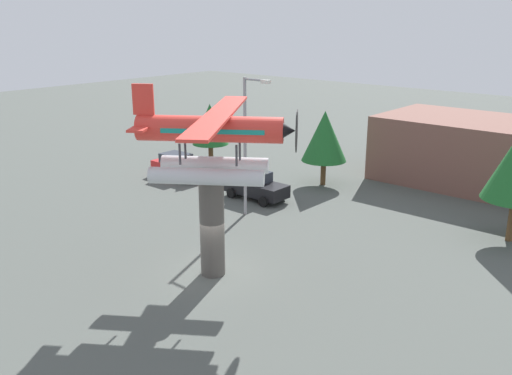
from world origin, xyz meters
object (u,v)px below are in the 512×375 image
storefront_building (484,153)px  tree_west (210,125)px  tree_east (325,136)px  car_mid_black (255,185)px  floatplane_monument (213,140)px  car_near_red (178,166)px  display_pedestal (212,227)px  streetlight_primary (248,138)px

storefront_building → tree_west: (-16.96, -9.44, 1.25)m
tree_west → tree_east: 8.91m
storefront_building → tree_west: bearing=-150.9°
car_mid_black → tree_west: 8.14m
floatplane_monument → car_near_red: size_ratio=2.19×
floatplane_monument → storefront_building: size_ratio=0.67×
floatplane_monument → tree_west: bearing=101.3°
display_pedestal → tree_east: bearing=105.2°
floatplane_monument → car_near_red: 17.02m
floatplane_monument → car_mid_black: floatplane_monument is taller
car_mid_black → streetlight_primary: 4.86m
display_pedestal → tree_east: size_ratio=0.88×
tree_west → storefront_building: bearing=29.1°
car_mid_black → storefront_building: storefront_building is taller
car_near_red → tree_west: size_ratio=0.83×
car_mid_black → streetlight_primary: bearing=-57.8°
car_near_red → tree_east: size_ratio=0.82×
tree_west → tree_east: size_ratio=0.98×
tree_west → streetlight_primary: bearing=-33.1°
floatplane_monument → car_mid_black: bearing=86.8°
floatplane_monument → tree_east: floatplane_monument is taller
car_mid_black → streetlight_primary: size_ratio=0.52×
display_pedestal → streetlight_primary: bearing=119.8°
display_pedestal → car_mid_black: (-5.59, 9.49, -1.38)m
streetlight_primary → display_pedestal: bearing=-60.2°
streetlight_primary → tree_west: size_ratio=1.59×
storefront_building → tree_west: size_ratio=2.74×
car_near_red → display_pedestal: bearing=-36.3°
display_pedestal → storefront_building: storefront_building is taller
display_pedestal → floatplane_monument: (0.11, 0.07, 3.93)m
display_pedestal → tree_east: tree_east is taller
streetlight_primary → car_mid_black: bearing=122.2°
streetlight_primary → storefront_building: streetlight_primary is taller
display_pedestal → storefront_building: size_ratio=0.33×
car_near_red → car_mid_black: size_ratio=1.00×
display_pedestal → floatplane_monument: 3.93m
tree_east → tree_west: bearing=-164.6°
display_pedestal → storefront_building: 22.42m
display_pedestal → car_near_red: bearing=143.7°
storefront_building → tree_east: 11.02m
car_mid_black → display_pedestal: bearing=-59.5°
streetlight_primary → tree_west: bearing=146.9°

